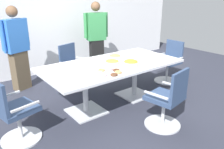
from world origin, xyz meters
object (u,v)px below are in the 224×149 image
Objects in this scene: office_chair_3 at (169,64)px; office_chair_0 at (73,69)px; napkin_pile at (144,54)px; person_standing_1 at (96,37)px; person_standing_0 at (17,48)px; donut_platter at (109,72)px; plate_stack at (88,62)px; office_chair_1 at (14,114)px; office_chair_2 at (167,102)px; snack_bowl_cookies at (115,57)px; conference_table at (112,70)px; snack_bowl_chips_orange at (131,63)px; snack_bowl_chips_yellow at (112,62)px.

office_chair_0 is at bearing 60.01° from office_chair_3.
person_standing_1 is at bearing 89.76° from napkin_pile.
person_standing_0 is 4.30× the size of donut_platter.
donut_platter is 0.68m from plate_stack.
office_chair_1 is 1.00× the size of office_chair_2.
conference_table is at bearing -138.31° from snack_bowl_cookies.
office_chair_3 reaches higher than conference_table.
person_standing_1 is at bearing 67.82° from office_chair_2.
conference_table is 1.71m from office_chair_1.
donut_platter is at bearing 66.70° from office_chair_1.
donut_platter is 2.21× the size of napkin_pile.
office_chair_2 reaches higher than plate_stack.
napkin_pile is at bearing -20.57° from snack_bowl_cookies.
snack_bowl_chips_orange is 0.32m from snack_bowl_chips_yellow.
office_chair_3 is 2.14m from donut_platter.
donut_platter is 2.07× the size of plate_stack.
snack_bowl_cookies is at bearing 96.34° from office_chair_0.
napkin_pile is at bearing 27.55° from snack_bowl_chips_orange.
snack_bowl_chips_yellow is (1.03, -1.75, -0.07)m from person_standing_0.
plate_stack is at bearing 124.98° from snack_bowl_chips_orange.
office_chair_2 is 4.83× the size of plate_stack.
office_chair_3 is 3.68× the size of snack_bowl_chips_yellow.
napkin_pile is (0.82, 0.07, -0.01)m from snack_bowl_chips_yellow.
office_chair_1 is 3.68× the size of snack_bowl_chips_yellow.
snack_bowl_chips_yellow is (0.12, -1.17, 0.39)m from office_chair_0.
office_chair_3 is at bearing -4.11° from snack_bowl_cookies.
office_chair_1 is 1.42m from donut_platter.
person_standing_1 is 2.07m from snack_bowl_chips_orange.
office_chair_2 is 1.31m from napkin_pile.
person_standing_1 is (0.95, 0.54, 0.49)m from office_chair_0.
snack_bowl_chips_yellow is at bearing 92.35° from office_chair_2.
conference_table is at bearing -179.72° from napkin_pile.
person_standing_0 is 1.86m from person_standing_1.
snack_bowl_chips_yellow is (-0.28, -0.28, 0.01)m from snack_bowl_cookies.
snack_bowl_cookies reaches higher than donut_platter.
office_chair_0 is 3.57× the size of snack_bowl_chips_orange.
office_chair_2 is 3.78× the size of snack_bowl_cookies.
person_standing_0 is 1.98m from snack_bowl_cookies.
office_chair_1 reaches higher than snack_bowl_chips_yellow.
person_standing_1 is (0.78, 1.64, 0.27)m from conference_table.
office_chair_0 reaches higher than plate_stack.
office_chair_2 is 5.14× the size of napkin_pile.
office_chair_2 is at bearing -87.96° from snack_bowl_chips_orange.
office_chair_3 is (3.39, 0.21, 0.00)m from office_chair_1.
office_chair_1 and office_chair_2 have the same top height.
plate_stack is at bearing 63.06° from office_chair_0.
napkin_pile is at bearing 0.28° from conference_table.
snack_bowl_chips_yellow is at bearing 77.83° from office_chair_0.
office_chair_3 is at bearing 130.03° from person_standing_0.
conference_table is 1.13m from office_chair_0.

